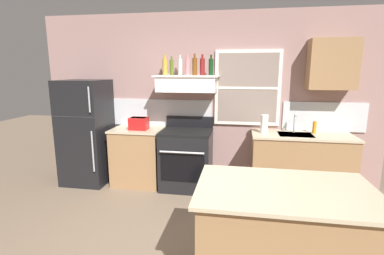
% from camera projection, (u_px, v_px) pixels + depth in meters
% --- Properties ---
extents(back_wall, '(5.40, 0.11, 2.70)m').
position_uv_depth(back_wall, '(208.00, 100.00, 4.56)').
color(back_wall, gray).
rests_on(back_wall, ground_plane).
extents(refrigerator, '(0.70, 0.72, 1.67)m').
position_uv_depth(refrigerator, '(86.00, 132.00, 4.60)').
color(refrigerator, black).
rests_on(refrigerator, ground_plane).
extents(counter_left_of_stove, '(0.79, 0.63, 0.91)m').
position_uv_depth(counter_left_of_stove, '(138.00, 156.00, 4.60)').
color(counter_left_of_stove, '#9E754C').
rests_on(counter_left_of_stove, ground_plane).
extents(toaster, '(0.30, 0.20, 0.19)m').
position_uv_depth(toaster, '(139.00, 123.00, 4.41)').
color(toaster, red).
rests_on(toaster, counter_left_of_stove).
extents(stove_range, '(0.76, 0.69, 1.09)m').
position_uv_depth(stove_range, '(186.00, 159.00, 4.43)').
color(stove_range, black).
rests_on(stove_range, ground_plane).
extents(range_hood_shelf, '(0.96, 0.52, 0.24)m').
position_uv_depth(range_hood_shelf, '(187.00, 83.00, 4.29)').
color(range_hood_shelf, white).
extents(bottle_champagne_gold_foil, '(0.08, 0.08, 0.31)m').
position_uv_depth(bottle_champagne_gold_foil, '(165.00, 66.00, 4.34)').
color(bottle_champagne_gold_foil, '#B29333').
rests_on(bottle_champagne_gold_foil, range_hood_shelf).
extents(bottle_olive_oil_square, '(0.06, 0.06, 0.28)m').
position_uv_depth(bottle_olive_oil_square, '(172.00, 67.00, 4.26)').
color(bottle_olive_oil_square, '#4C601E').
rests_on(bottle_olive_oil_square, range_hood_shelf).
extents(bottle_clear_tall, '(0.06, 0.06, 0.30)m').
position_uv_depth(bottle_clear_tall, '(180.00, 67.00, 4.32)').
color(bottle_clear_tall, silver).
rests_on(bottle_clear_tall, range_hood_shelf).
extents(bottle_rose_pink, '(0.07, 0.07, 0.30)m').
position_uv_depth(bottle_rose_pink, '(188.00, 67.00, 4.25)').
color(bottle_rose_pink, '#C67F84').
rests_on(bottle_rose_pink, range_hood_shelf).
extents(bottle_amber_wine, '(0.07, 0.07, 0.31)m').
position_uv_depth(bottle_amber_wine, '(195.00, 66.00, 4.18)').
color(bottle_amber_wine, brown).
rests_on(bottle_amber_wine, range_hood_shelf).
extents(bottle_red_label_wine, '(0.07, 0.07, 0.30)m').
position_uv_depth(bottle_red_label_wine, '(202.00, 67.00, 4.18)').
color(bottle_red_label_wine, maroon).
rests_on(bottle_red_label_wine, range_hood_shelf).
extents(bottle_dark_green_wine, '(0.07, 0.07, 0.30)m').
position_uv_depth(bottle_dark_green_wine, '(211.00, 67.00, 4.21)').
color(bottle_dark_green_wine, '#143819').
rests_on(bottle_dark_green_wine, range_hood_shelf).
extents(counter_right_with_sink, '(1.43, 0.63, 0.91)m').
position_uv_depth(counter_right_with_sink, '(300.00, 164.00, 4.19)').
color(counter_right_with_sink, '#9E754C').
rests_on(counter_right_with_sink, ground_plane).
extents(sink_faucet, '(0.03, 0.17, 0.28)m').
position_uv_depth(sink_faucet, '(295.00, 121.00, 4.17)').
color(sink_faucet, silver).
rests_on(sink_faucet, counter_right_with_sink).
extents(paper_towel_roll, '(0.11, 0.11, 0.27)m').
position_uv_depth(paper_towel_roll, '(264.00, 124.00, 4.16)').
color(paper_towel_roll, white).
rests_on(paper_towel_roll, counter_right_with_sink).
extents(dish_soap_bottle, '(0.06, 0.06, 0.18)m').
position_uv_depth(dish_soap_bottle, '(314.00, 127.00, 4.15)').
color(dish_soap_bottle, orange).
rests_on(dish_soap_bottle, counter_right_with_sink).
extents(kitchen_island, '(1.40, 0.90, 0.91)m').
position_uv_depth(kitchen_island, '(282.00, 240.00, 2.32)').
color(kitchen_island, '#9E754C').
rests_on(kitchen_island, ground_plane).
extents(upper_cabinet_right, '(0.64, 0.32, 0.70)m').
position_uv_depth(upper_cabinet_right, '(332.00, 64.00, 3.98)').
color(upper_cabinet_right, '#9E754C').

